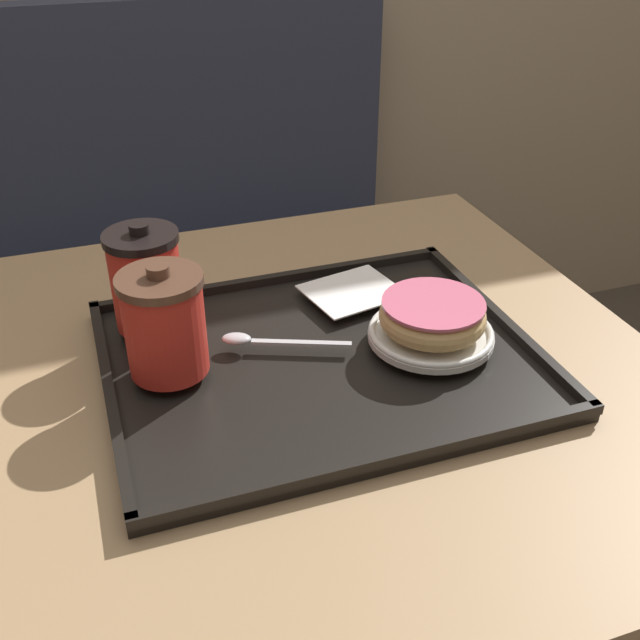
% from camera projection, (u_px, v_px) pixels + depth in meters
% --- Properties ---
extents(booth_bench, '(1.11, 0.44, 1.00)m').
position_uv_depth(booth_bench, '(176.00, 314.00, 1.79)').
color(booth_bench, '#33384C').
rests_on(booth_bench, ground_plane).
extents(cafe_table, '(0.78, 0.84, 0.73)m').
position_uv_depth(cafe_table, '(332.00, 474.00, 0.99)').
color(cafe_table, tan).
rests_on(cafe_table, ground_plane).
extents(serving_tray, '(0.50, 0.40, 0.02)m').
position_uv_depth(serving_tray, '(320.00, 361.00, 0.88)').
color(serving_tray, black).
rests_on(serving_tray, cafe_table).
extents(napkin_paper, '(0.14, 0.12, 0.00)m').
position_uv_depth(napkin_paper, '(352.00, 291.00, 0.99)').
color(napkin_paper, white).
rests_on(napkin_paper, serving_tray).
extents(coffee_cup_front, '(0.09, 0.09, 0.13)m').
position_uv_depth(coffee_cup_front, '(165.00, 323.00, 0.81)').
color(coffee_cup_front, red).
rests_on(coffee_cup_front, serving_tray).
extents(coffee_cup_rear, '(0.09, 0.09, 0.13)m').
position_uv_depth(coffee_cup_rear, '(146.00, 279.00, 0.89)').
color(coffee_cup_rear, red).
rests_on(coffee_cup_rear, serving_tray).
extents(plate_with_chocolate_donut, '(0.15, 0.15, 0.01)m').
position_uv_depth(plate_with_chocolate_donut, '(431.00, 334.00, 0.89)').
color(plate_with_chocolate_donut, white).
rests_on(plate_with_chocolate_donut, serving_tray).
extents(donut_chocolate_glazed, '(0.13, 0.13, 0.04)m').
position_uv_depth(donut_chocolate_glazed, '(433.00, 315.00, 0.88)').
color(donut_chocolate_glazed, '#DBB270').
rests_on(donut_chocolate_glazed, plate_with_chocolate_donut).
extents(spoon, '(0.15, 0.07, 0.01)m').
position_uv_depth(spoon, '(256.00, 340.00, 0.88)').
color(spoon, silver).
rests_on(spoon, serving_tray).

